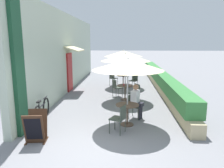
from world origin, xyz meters
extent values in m
plane|color=gray|center=(0.00, 0.00, 0.00)|extent=(120.00, 120.00, 0.00)
cube|color=#B2C1AD|center=(-2.55, 7.17, 2.10)|extent=(0.24, 14.35, 4.20)
cube|color=#19472D|center=(-2.37, 0.60, 2.10)|extent=(0.12, 0.56, 4.20)
cube|color=maroon|center=(-2.39, 6.46, 1.05)|extent=(0.08, 0.96, 2.10)
cube|color=beige|center=(-2.08, 6.46, 2.35)|extent=(0.78, 1.80, 0.30)
cube|color=tan|center=(2.75, 7.07, 0.23)|extent=(0.44, 13.35, 0.45)
cube|color=#387A3D|center=(2.75, 7.07, 0.73)|extent=(0.60, 12.68, 0.56)
cylinder|color=brown|center=(0.77, 1.46, 0.01)|extent=(0.44, 0.44, 0.02)
cylinder|color=brown|center=(0.77, 1.46, 0.35)|extent=(0.06, 0.06, 0.68)
cylinder|color=brown|center=(0.77, 1.46, 0.69)|extent=(0.77, 0.77, 0.02)
cylinder|color=#B7B7BC|center=(0.77, 1.46, 1.07)|extent=(0.04, 0.04, 2.14)
cone|color=beige|center=(0.77, 1.46, 2.02)|extent=(2.28, 2.28, 0.35)
sphere|color=#B7B7BC|center=(0.77, 1.46, 2.20)|extent=(0.07, 0.07, 0.07)
cube|color=#384238|center=(1.07, 2.12, 0.45)|extent=(0.53, 0.53, 0.04)
cube|color=#384238|center=(0.90, 2.20, 0.66)|extent=(0.19, 0.36, 0.42)
cylinder|color=#384238|center=(1.16, 1.88, 0.23)|extent=(0.02, 0.02, 0.45)
cylinder|color=#384238|center=(1.31, 2.21, 0.23)|extent=(0.02, 0.02, 0.45)
cylinder|color=#384238|center=(0.83, 2.03, 0.23)|extent=(0.02, 0.02, 0.45)
cylinder|color=#384238|center=(0.98, 2.36, 0.23)|extent=(0.02, 0.02, 0.45)
cylinder|color=#23232D|center=(1.20, 1.97, 0.24)|extent=(0.11, 0.11, 0.47)
cylinder|color=#23232D|center=(1.27, 2.12, 0.24)|extent=(0.11, 0.11, 0.47)
cube|color=#23232D|center=(1.15, 2.08, 0.53)|extent=(0.45, 0.42, 0.12)
cube|color=white|center=(1.05, 2.13, 0.78)|extent=(0.34, 0.40, 0.50)
sphere|color=#A87556|center=(1.07, 2.12, 1.15)|extent=(0.20, 0.20, 0.20)
cube|color=#384238|center=(0.46, 0.81, 0.45)|extent=(0.53, 0.53, 0.04)
cube|color=#384238|center=(0.63, 0.73, 0.66)|extent=(0.19, 0.36, 0.42)
cylinder|color=#384238|center=(0.38, 1.04, 0.23)|extent=(0.02, 0.02, 0.45)
cylinder|color=#384238|center=(0.23, 0.72, 0.23)|extent=(0.02, 0.02, 0.45)
cylinder|color=#384238|center=(0.70, 0.89, 0.23)|extent=(0.02, 0.02, 0.45)
cylinder|color=#384238|center=(0.55, 0.57, 0.23)|extent=(0.02, 0.02, 0.45)
cylinder|color=brown|center=(0.70, 4.63, 0.01)|extent=(0.44, 0.44, 0.02)
cylinder|color=brown|center=(0.70, 4.63, 0.35)|extent=(0.06, 0.06, 0.68)
cylinder|color=brown|center=(0.70, 4.63, 0.69)|extent=(0.77, 0.77, 0.02)
cylinder|color=#B7B7BC|center=(0.70, 4.63, 1.07)|extent=(0.04, 0.04, 2.14)
cone|color=beige|center=(0.70, 4.63, 2.02)|extent=(2.28, 2.28, 0.35)
sphere|color=#B7B7BC|center=(0.70, 4.63, 2.20)|extent=(0.07, 0.07, 0.07)
cube|color=#384238|center=(0.32, 5.25, 0.45)|extent=(0.55, 0.55, 0.04)
cube|color=#384238|center=(0.16, 5.15, 0.66)|extent=(0.23, 0.34, 0.42)
cylinder|color=#384238|center=(0.57, 5.19, 0.23)|extent=(0.02, 0.02, 0.45)
cylinder|color=#384238|center=(0.38, 5.49, 0.23)|extent=(0.02, 0.02, 0.45)
cylinder|color=#384238|center=(0.26, 5.00, 0.23)|extent=(0.02, 0.02, 0.45)
cylinder|color=#384238|center=(0.07, 5.30, 0.23)|extent=(0.02, 0.02, 0.45)
cube|color=#384238|center=(1.08, 4.02, 0.45)|extent=(0.55, 0.55, 0.04)
cube|color=#384238|center=(1.24, 4.11, 0.66)|extent=(0.23, 0.34, 0.42)
cylinder|color=#384238|center=(0.83, 4.07, 0.23)|extent=(0.02, 0.02, 0.45)
cylinder|color=#384238|center=(1.02, 3.77, 0.23)|extent=(0.02, 0.02, 0.45)
cylinder|color=#384238|center=(1.14, 4.26, 0.23)|extent=(0.02, 0.02, 0.45)
cylinder|color=#384238|center=(1.33, 3.96, 0.23)|extent=(0.02, 0.02, 0.45)
cylinder|color=#B73D3D|center=(0.64, 4.55, 0.75)|extent=(0.07, 0.07, 0.09)
cylinder|color=brown|center=(0.59, 7.68, 0.01)|extent=(0.44, 0.44, 0.02)
cylinder|color=brown|center=(0.59, 7.68, 0.35)|extent=(0.06, 0.06, 0.68)
cylinder|color=brown|center=(0.59, 7.68, 0.69)|extent=(0.77, 0.77, 0.02)
cylinder|color=#B7B7BC|center=(0.59, 7.68, 1.07)|extent=(0.04, 0.04, 2.14)
cone|color=beige|center=(0.59, 7.68, 2.02)|extent=(2.28, 2.28, 0.35)
sphere|color=#B7B7BC|center=(0.59, 7.68, 2.20)|extent=(0.07, 0.07, 0.07)
cube|color=#384238|center=(1.18, 7.27, 0.45)|extent=(0.56, 0.56, 0.04)
cube|color=#384238|center=(1.29, 7.43, 0.66)|extent=(0.33, 0.24, 0.42)
cylinder|color=#384238|center=(0.93, 7.23, 0.23)|extent=(0.02, 0.02, 0.45)
cylinder|color=#384238|center=(1.23, 7.02, 0.23)|extent=(0.02, 0.02, 0.45)
cylinder|color=#384238|center=(1.14, 7.52, 0.23)|extent=(0.02, 0.02, 0.45)
cylinder|color=#384238|center=(1.43, 7.32, 0.23)|extent=(0.02, 0.02, 0.45)
cube|color=#384238|center=(-0.01, 8.09, 0.45)|extent=(0.56, 0.56, 0.04)
cube|color=#384238|center=(-0.12, 7.93, 0.66)|extent=(0.33, 0.24, 0.42)
cylinder|color=#384238|center=(0.24, 8.13, 0.23)|extent=(0.02, 0.02, 0.45)
cylinder|color=#384238|center=(-0.06, 8.34, 0.23)|extent=(0.02, 0.02, 0.45)
cylinder|color=#384238|center=(0.03, 7.84, 0.23)|extent=(0.02, 0.02, 0.45)
cylinder|color=#384238|center=(-0.26, 8.04, 0.23)|extent=(0.02, 0.02, 0.45)
cylinder|color=white|center=(0.51, 7.74, 0.75)|extent=(0.07, 0.07, 0.09)
torus|color=black|center=(-2.24, 2.19, 0.35)|extent=(0.11, 0.70, 0.70)
torus|color=black|center=(-2.16, 1.19, 0.35)|extent=(0.11, 0.70, 0.70)
cylinder|color=black|center=(-2.20, 1.69, 0.54)|extent=(0.10, 0.79, 0.04)
cylinder|color=black|center=(-2.19, 1.51, 0.37)|extent=(0.08, 0.58, 0.38)
cylinder|color=black|center=(-2.18, 1.41, 0.65)|extent=(0.04, 0.04, 0.24)
cube|color=black|center=(-2.18, 1.41, 0.77)|extent=(0.12, 0.23, 0.05)
cylinder|color=black|center=(-2.23, 2.15, 0.72)|extent=(0.06, 0.46, 0.03)
cube|color=#422819|center=(-1.79, 0.30, 0.43)|extent=(0.55, 0.29, 0.85)
cube|color=black|center=(-1.79, 0.32, 0.45)|extent=(0.45, 0.21, 0.64)
cube|color=#422819|center=(-1.74, -0.10, 0.43)|extent=(0.55, 0.29, 0.85)
cube|color=black|center=(-1.74, -0.12, 0.45)|extent=(0.45, 0.21, 0.64)
cube|color=#422819|center=(-1.53, 0.13, 0.01)|extent=(0.11, 0.48, 0.02)
cube|color=#422819|center=(-2.01, 0.07, 0.01)|extent=(0.11, 0.48, 0.02)
camera|label=1|loc=(0.66, -5.44, 2.74)|focal=35.00mm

